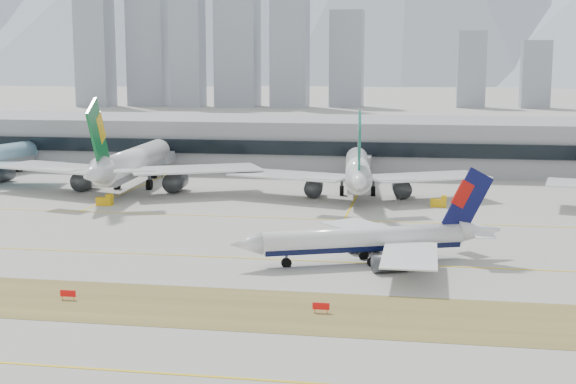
% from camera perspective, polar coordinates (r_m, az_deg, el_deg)
% --- Properties ---
extents(ground, '(3000.00, 3000.00, 0.00)m').
position_cam_1_polar(ground, '(138.06, -4.07, -4.17)').
color(ground, '#A5A29B').
rests_on(ground, ground).
extents(apron_markings, '(360.00, 122.22, 0.06)m').
position_cam_1_polar(apron_markings, '(88.82, -12.49, -11.99)').
color(apron_markings, brown).
rests_on(apron_markings, ground).
extents(taxiing_airliner, '(43.38, 36.66, 15.24)m').
position_cam_1_polar(taxiing_airliner, '(129.57, 6.04, -3.41)').
color(taxiing_airliner, white).
rests_on(taxiing_airliner, ground).
extents(widebody_eva, '(69.21, 67.83, 24.72)m').
position_cam_1_polar(widebody_eva, '(206.16, -11.09, 1.95)').
color(widebody_eva, white).
rests_on(widebody_eva, ground).
extents(widebody_cathay, '(62.18, 61.09, 22.25)m').
position_cam_1_polar(widebody_cathay, '(193.46, 4.98, 1.43)').
color(widebody_cathay, white).
rests_on(widebody_cathay, ground).
extents(terminal, '(280.00, 43.10, 15.00)m').
position_cam_1_polar(terminal, '(248.60, 2.17, 3.53)').
color(terminal, gray).
rests_on(terminal, ground).
extents(hold_sign_left, '(2.20, 0.15, 1.35)m').
position_cam_1_polar(hold_sign_left, '(113.39, -15.38, -6.98)').
color(hold_sign_left, red).
rests_on(hold_sign_left, ground).
extents(hold_sign_right, '(2.20, 0.15, 1.35)m').
position_cam_1_polar(hold_sign_right, '(103.95, 2.36, -8.12)').
color(hold_sign_right, red).
rests_on(hold_sign_right, ground).
extents(gse_b, '(3.55, 2.00, 2.60)m').
position_cam_1_polar(gse_b, '(185.74, -12.87, -0.60)').
color(gse_b, '#E3A90B').
rests_on(gse_b, ground).
extents(gse_c, '(3.55, 2.00, 2.60)m').
position_cam_1_polar(gse_c, '(182.23, 10.70, -0.72)').
color(gse_c, '#E3A90B').
rests_on(gse_c, ground).
extents(city_skyline, '(342.00, 49.80, 140.00)m').
position_cam_1_polar(city_skyline, '(600.47, -3.82, 10.83)').
color(city_skyline, '#8A919D').
rests_on(city_skyline, ground).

